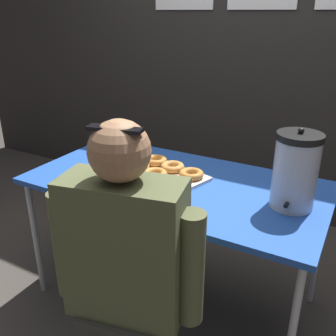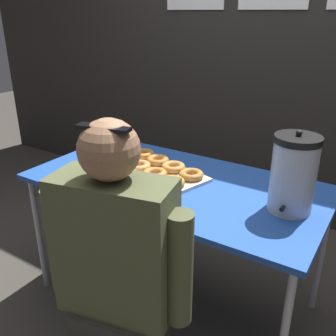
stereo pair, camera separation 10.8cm
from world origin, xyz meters
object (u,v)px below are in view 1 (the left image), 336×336
person_seated (126,281)px  coffee_urn (295,171)px  donut_box (155,169)px  cell_phone (70,179)px

person_seated → coffee_urn: bearing=-139.6°
donut_box → person_seated: (0.24, -0.62, -0.19)m
donut_box → cell_phone: bearing=-123.2°
coffee_urn → donut_box: bearing=178.3°
donut_box → coffee_urn: bearing=14.7°
donut_box → person_seated: person_seated is taller
coffee_urn → person_seated: 0.83m
coffee_urn → cell_phone: 1.09m
donut_box → person_seated: size_ratio=0.50×
cell_phone → person_seated: (0.58, -0.34, -0.17)m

